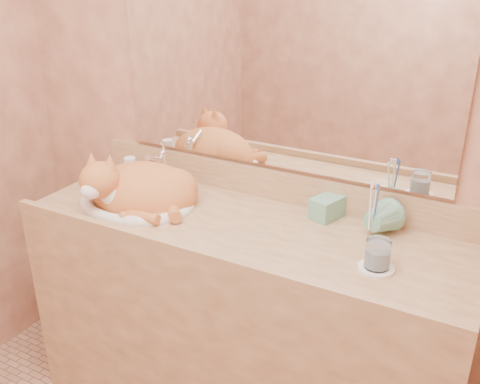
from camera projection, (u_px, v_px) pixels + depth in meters
The scene contains 12 objects.
wall_back at pixel (278, 97), 1.94m from camera, with size 2.40×0.02×2.50m, color #965B44.
vanity_counter at pixel (242, 324), 2.05m from camera, with size 1.60×0.55×0.85m, color olive, non-canonical shape.
mirror at pixel (278, 59), 1.87m from camera, with size 1.30×0.02×0.80m, color white.
sink_basin at pixel (136, 185), 2.03m from camera, with size 0.46×0.38×0.14m, color white, non-canonical shape.
faucet at pixel (163, 167), 2.16m from camera, with size 0.04×0.12×0.17m, color white, non-canonical shape.
cat at pixel (138, 188), 2.02m from camera, with size 0.42×0.34×0.23m, color #BF622C, non-canonical shape.
soap_dispenser at pixel (318, 200), 1.87m from camera, with size 0.08×0.08×0.18m, color #6CAE93.
toothbrush_cup at pixel (371, 224), 1.77m from camera, with size 0.12×0.12×0.11m, color #6CAE93.
toothbrushes at pixel (373, 205), 1.74m from camera, with size 0.03×0.03×0.21m, color white, non-canonical shape.
saucer at pixel (376, 268), 1.61m from camera, with size 0.11×0.11×0.01m, color white.
water_glass at pixel (378, 254), 1.59m from camera, with size 0.08×0.08×0.09m, color white.
lotion_bottle at pixel (131, 171), 2.21m from camera, with size 0.05×0.05×0.11m, color white.
Camera 1 is at (0.79, -0.75, 1.71)m, focal length 40.00 mm.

